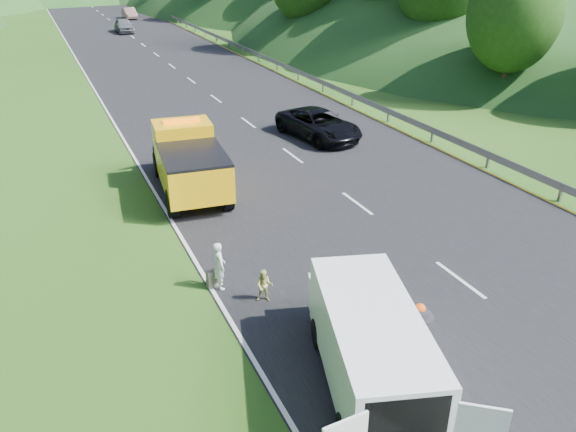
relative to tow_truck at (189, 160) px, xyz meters
name	(u,v)px	position (x,y,z in m)	size (l,w,h in m)	color
ground	(339,270)	(2.51, -7.86, -1.31)	(320.00, 320.00, 0.00)	#38661E
road_surface	(156,55)	(5.51, 32.14, -1.30)	(14.00, 200.00, 0.02)	black
guardrail	(197,33)	(12.81, 44.64, -1.31)	(0.06, 140.00, 1.52)	gray
tree_line_right	(273,20)	(25.51, 52.14, -1.31)	(14.00, 140.00, 14.00)	#284E17
tow_truck	(189,160)	(0.00, 0.00, 0.00)	(2.91, 6.45, 2.69)	black
white_van	(369,342)	(0.66, -12.50, -0.13)	(4.12, 6.34, 2.09)	black
woman	(221,288)	(-1.12, -7.34, -1.31)	(0.53, 0.39, 1.46)	silver
child	(265,301)	(-0.20, -8.49, -1.31)	(0.47, 0.37, 0.97)	#BFBD65
worker	(412,372)	(1.86, -12.60, -1.31)	(1.16, 0.67, 1.80)	black
suitcase	(212,279)	(-1.31, -7.21, -1.04)	(0.34, 0.19, 0.54)	brown
passing_suv	(318,138)	(7.86, 4.07, -1.31)	(2.39, 5.17, 1.44)	black
dist_car_a	(125,33)	(5.31, 48.01, -1.31)	(1.82, 4.52, 1.54)	#56585C
dist_car_b	(130,19)	(8.27, 61.48, -1.31)	(1.50, 4.31, 1.42)	#7D5753
dist_car_c	(93,5)	(6.11, 85.05, -1.31)	(1.82, 4.47, 1.30)	#AC5667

